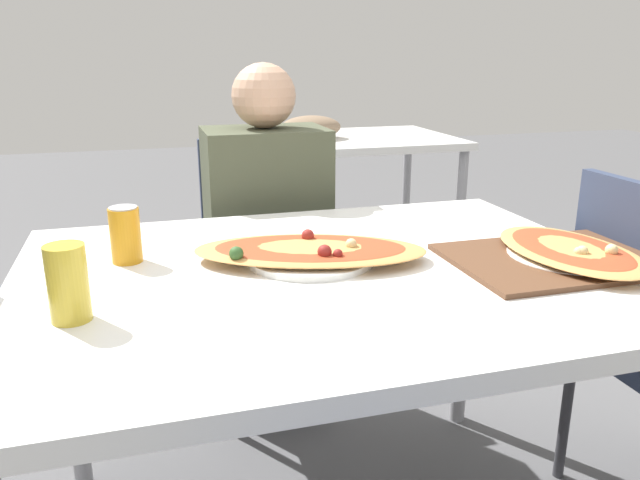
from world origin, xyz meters
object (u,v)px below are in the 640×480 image
at_px(person_seated, 268,215).
at_px(drink_glass, 68,283).
at_px(pizza_second, 570,252).
at_px(dining_table, 327,297).
at_px(pizza_main, 310,252).
at_px(soda_can, 125,235).
at_px(chair_far_seated, 262,255).

relative_size(person_seated, drink_glass, 8.56).
distance_m(drink_glass, pizza_second, 1.04).
bearing_deg(dining_table, drink_glass, -165.51).
distance_m(dining_table, drink_glass, 0.54).
xyz_separation_m(drink_glass, pizza_second, (1.04, 0.03, -0.05)).
bearing_deg(pizza_second, pizza_main, 163.89).
height_order(soda_can, pizza_second, soda_can).
bearing_deg(drink_glass, chair_far_seated, 61.66).
bearing_deg(dining_table, soda_can, 157.67).
height_order(chair_far_seated, drink_glass, chair_far_seated).
bearing_deg(chair_far_seated, soda_can, 57.18).
height_order(pizza_main, soda_can, soda_can).
relative_size(dining_table, drink_glass, 9.57).
bearing_deg(pizza_second, drink_glass, -178.20).
bearing_deg(chair_far_seated, pizza_second, 119.43).
distance_m(chair_far_seated, pizza_second, 1.09).
height_order(chair_far_seated, pizza_second, chair_far_seated).
bearing_deg(drink_glass, soda_can, 73.00).
relative_size(dining_table, soda_can, 10.44).
relative_size(drink_glass, pizza_second, 0.34).
bearing_deg(pizza_second, chair_far_seated, 119.43).
xyz_separation_m(dining_table, pizza_main, (-0.02, 0.06, 0.09)).
bearing_deg(chair_far_seated, person_seated, 90.00).
bearing_deg(pizza_second, dining_table, 169.73).
height_order(dining_table, person_seated, person_seated).
distance_m(soda_can, drink_glass, 0.31).
distance_m(chair_far_seated, soda_can, 0.84).
bearing_deg(pizza_second, soda_can, 164.32).
height_order(person_seated, soda_can, person_seated).
relative_size(chair_far_seated, pizza_second, 2.25).
height_order(chair_far_seated, person_seated, person_seated).
distance_m(dining_table, chair_far_seated, 0.85).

